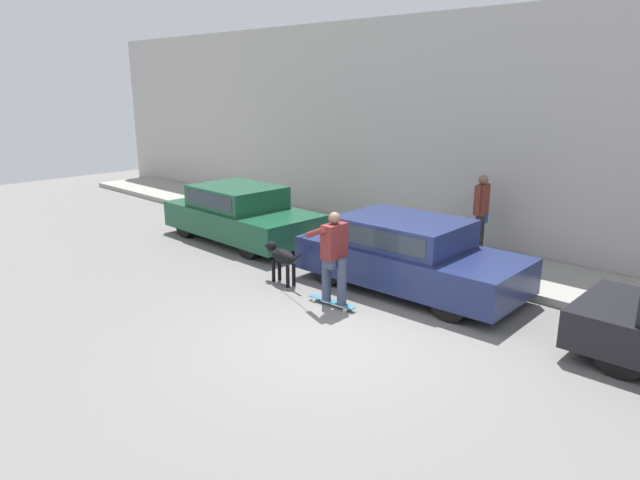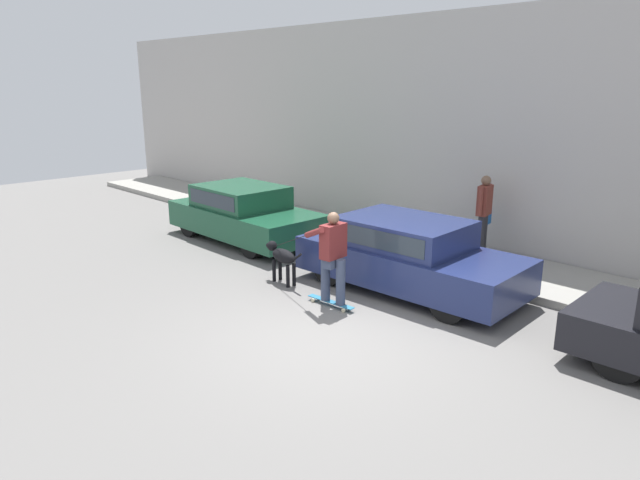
{
  "view_description": "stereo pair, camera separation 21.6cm",
  "coord_description": "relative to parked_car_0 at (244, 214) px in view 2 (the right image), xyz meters",
  "views": [
    {
      "loc": [
        5.34,
        -5.8,
        3.7
      ],
      "look_at": [
        -1.59,
        1.38,
        0.95
      ],
      "focal_mm": 32.0,
      "sensor_mm": 36.0,
      "label": 1
    },
    {
      "loc": [
        5.49,
        -5.64,
        3.7
      ],
      "look_at": [
        -1.59,
        1.38,
        0.95
      ],
      "focal_mm": 32.0,
      "sensor_mm": 36.0,
      "label": 2
    }
  ],
  "objects": [
    {
      "name": "ground_plane",
      "position": [
        5.34,
        -2.51,
        -0.64
      ],
      "size": [
        36.0,
        36.0,
        0.0
      ],
      "primitive_type": "plane",
      "color": "slate"
    },
    {
      "name": "back_wall",
      "position": [
        5.34,
        3.32,
        1.98
      ],
      "size": [
        32.0,
        0.3,
        5.24
      ],
      "color": "#B2ADA8",
      "rests_on": "ground_plane"
    },
    {
      "name": "sidewalk_curb",
      "position": [
        5.34,
        2.07,
        -0.57
      ],
      "size": [
        30.0,
        2.16,
        0.15
      ],
      "color": "gray",
      "rests_on": "ground_plane"
    },
    {
      "name": "parked_car_0",
      "position": [
        0.0,
        0.0,
        0.0
      ],
      "size": [
        4.1,
        1.88,
        1.33
      ],
      "rotation": [
        0.0,
        0.0,
        -0.02
      ],
      "color": "black",
      "rests_on": "ground_plane"
    },
    {
      "name": "parked_car_1",
      "position": [
        4.9,
        -0.0,
        0.01
      ],
      "size": [
        4.21,
        1.94,
        1.33
      ],
      "rotation": [
        0.0,
        0.0,
        0.04
      ],
      "color": "black",
      "rests_on": "ground_plane"
    },
    {
      "name": "dog",
      "position": [
        2.99,
        -1.39,
        -0.13
      ],
      "size": [
        1.07,
        0.32,
        0.76
      ],
      "rotation": [
        0.0,
        0.0,
        3.05
      ],
      "color": "black",
      "rests_on": "ground_plane"
    },
    {
      "name": "skateboarder",
      "position": [
        4.5,
        -1.58,
        0.3
      ],
      "size": [
        2.3,
        0.66,
        1.66
      ],
      "rotation": [
        0.0,
        0.0,
        3.2
      ],
      "color": "beige",
      "rests_on": "ground_plane"
    },
    {
      "name": "pedestrian_with_bag",
      "position": [
        4.93,
        2.59,
        0.45
      ],
      "size": [
        0.28,
        0.68,
        1.7
      ],
      "rotation": [
        0.0,
        0.0,
        0.18
      ],
      "color": "#28282D",
      "rests_on": "sidewalk_curb"
    }
  ]
}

